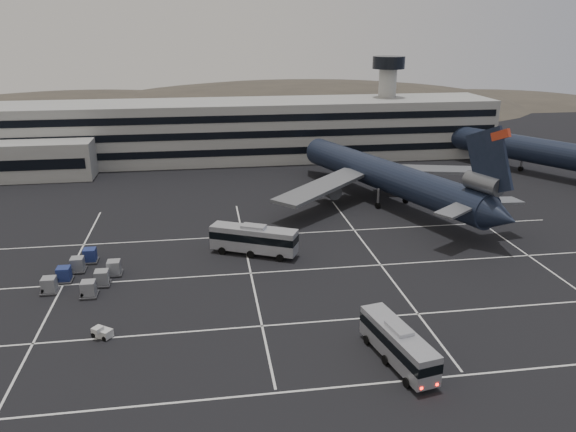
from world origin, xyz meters
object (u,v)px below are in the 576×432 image
Objects in this scene: bus_far at (254,238)px; uld_cluster at (84,273)px; tug_a at (102,278)px; trijet_main at (388,176)px; bus_near at (398,343)px.

uld_cluster is (-22.61, -5.24, -1.48)m from bus_far.
tug_a is (-20.13, -6.57, -1.74)m from bus_far.
trijet_main reaches higher than bus_near.
bus_far is 0.92× the size of uld_cluster.
bus_near is 38.84m from tug_a.
bus_near reaches higher than uld_cluster.
bus_far is (-11.30, 29.34, 0.28)m from bus_near.
trijet_main is at bearing 27.49° from uld_cluster.
bus_far is at bearing 99.73° from bus_near.
tug_a is (-31.43, 22.77, -1.46)m from bus_near.
bus_far is 23.26m from uld_cluster.
bus_far is at bearing -162.66° from trijet_main.
tug_a is 2.83m from uld_cluster.
trijet_main is at bearing 61.60° from bus_near.
bus_near is 0.84× the size of uld_cluster.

